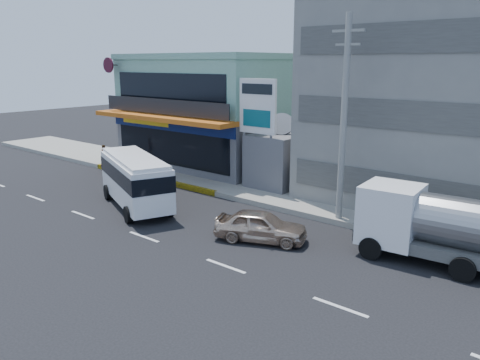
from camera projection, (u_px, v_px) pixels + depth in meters
The scene contains 11 objects.
ground at pixel (144, 237), 21.52m from camera, with size 120.00×120.00×0.00m, color black.
sidewalk at pixel (340, 207), 25.51m from camera, with size 70.00×5.00×0.30m, color gray.
shop_building at pixel (218, 113), 35.91m from camera, with size 12.40×11.70×8.00m.
gap_structure at pixel (290, 159), 30.07m from camera, with size 3.00×6.00×3.50m, color #4F4E54.
satellite_dish at pixel (282, 133), 28.88m from camera, with size 1.50×1.50×0.15m, color slate.
billboard at pixel (258, 113), 27.51m from camera, with size 2.60×0.18×6.90m.
utility_pole_near at pixel (344, 120), 22.10m from camera, with size 1.60×0.30×10.00m.
minibus at pixel (135, 177), 25.46m from camera, with size 7.21×4.71×2.88m.
sedan at pixel (261, 226), 20.91m from camera, with size 1.66×4.13×1.41m, color #C8AF98.
tanker_truck at pixel (449, 228), 18.09m from camera, with size 7.61×2.90×2.94m.
motorcycle_rider at pixel (105, 163), 34.29m from camera, with size 1.60×0.84×1.96m.
Camera 1 is at (16.28, -12.79, 7.82)m, focal length 35.00 mm.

